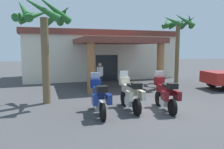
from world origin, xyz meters
TOP-DOWN VIEW (x-y plane):
  - ground_plane at (0.00, 0.00)m, footprint 80.00×80.00m
  - motel_building at (-0.09, 11.15)m, footprint 13.40×11.02m
  - motorcycle_blue at (-2.61, -0.27)m, footprint 0.72×2.21m
  - motorcycle_cream at (-1.18, 0.02)m, footprint 0.70×2.21m
  - motorcycle_maroon at (0.24, -0.41)m, footprint 0.81×2.21m
  - pedestrian at (-1.35, 5.05)m, footprint 0.46×0.33m
  - palm_tree_near_portico at (5.01, 6.22)m, footprint 2.61×2.61m
  - palm_tree_roadside at (-4.64, 2.23)m, footprint 2.76×2.75m

SIDE VIEW (x-z plane):
  - ground_plane at x=0.00m, z-range 0.00..0.00m
  - motorcycle_blue at x=-2.61m, z-range -0.11..1.50m
  - motorcycle_cream at x=-1.18m, z-range -0.11..1.50m
  - motorcycle_maroon at x=0.24m, z-range -0.11..1.50m
  - pedestrian at x=-1.35m, z-range 0.14..1.84m
  - motel_building at x=-0.09m, z-range 0.05..4.17m
  - palm_tree_roadside at x=-4.64m, z-range 1.25..6.20m
  - palm_tree_near_portico at x=5.01m, z-range 1.47..6.75m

